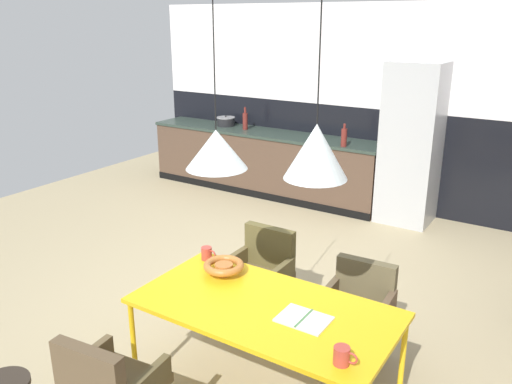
{
  "coord_description": "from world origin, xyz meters",
  "views": [
    {
      "loc": [
        2.48,
        -3.29,
        2.46
      ],
      "look_at": [
        -0.13,
        0.78,
        0.85
      ],
      "focal_mm": 36.66,
      "sensor_mm": 36.0,
      "label": 1
    }
  ],
  "objects_px": {
    "bottle_oil_tall": "(245,121)",
    "pendant_lamp_over_table_near": "(216,149)",
    "mug_tall_blue": "(207,253)",
    "armchair_far_side": "(262,264)",
    "bottle_spice_small": "(344,137)",
    "open_book": "(304,319)",
    "armchair_near_window": "(106,382)",
    "armchair_head_of_table": "(360,300)",
    "dining_table": "(264,311)",
    "mug_white_ceramic": "(342,356)",
    "fruit_bowl": "(224,266)",
    "pendant_lamp_over_table_far": "(316,151)",
    "refrigerator_column": "(411,144)",
    "cooking_pot": "(226,121)"
  },
  "relations": [
    {
      "from": "bottle_oil_tall",
      "to": "pendant_lamp_over_table_near",
      "type": "height_order",
      "value": "pendant_lamp_over_table_near"
    },
    {
      "from": "mug_tall_blue",
      "to": "pendant_lamp_over_table_near",
      "type": "bearing_deg",
      "value": -43.02
    },
    {
      "from": "mug_tall_blue",
      "to": "armchair_far_side",
      "type": "bearing_deg",
      "value": 71.31
    },
    {
      "from": "bottle_spice_small",
      "to": "open_book",
      "type": "bearing_deg",
      "value": -69.77
    },
    {
      "from": "armchair_near_window",
      "to": "armchair_head_of_table",
      "type": "bearing_deg",
      "value": 57.32
    },
    {
      "from": "open_book",
      "to": "mug_tall_blue",
      "type": "relative_size",
      "value": 2.42
    },
    {
      "from": "dining_table",
      "to": "armchair_head_of_table",
      "type": "relative_size",
      "value": 2.25
    },
    {
      "from": "mug_white_ceramic",
      "to": "bottle_oil_tall",
      "type": "bearing_deg",
      "value": 129.37
    },
    {
      "from": "fruit_bowl",
      "to": "pendant_lamp_over_table_near",
      "type": "bearing_deg",
      "value": -59.59
    },
    {
      "from": "armchair_near_window",
      "to": "open_book",
      "type": "bearing_deg",
      "value": 41.02
    },
    {
      "from": "mug_tall_blue",
      "to": "bottle_spice_small",
      "type": "relative_size",
      "value": 0.43
    },
    {
      "from": "fruit_bowl",
      "to": "pendant_lamp_over_table_near",
      "type": "xyz_separation_m",
      "value": [
        0.14,
        -0.24,
        0.93
      ]
    },
    {
      "from": "pendant_lamp_over_table_near",
      "to": "pendant_lamp_over_table_far",
      "type": "height_order",
      "value": "same"
    },
    {
      "from": "armchair_near_window",
      "to": "bottle_oil_tall",
      "type": "xyz_separation_m",
      "value": [
        -2.18,
        4.68,
        0.53
      ]
    },
    {
      "from": "armchair_far_side",
      "to": "bottle_spice_small",
      "type": "height_order",
      "value": "bottle_spice_small"
    },
    {
      "from": "armchair_far_side",
      "to": "fruit_bowl",
      "type": "height_order",
      "value": "fruit_bowl"
    },
    {
      "from": "armchair_head_of_table",
      "to": "mug_white_ceramic",
      "type": "height_order",
      "value": "mug_white_ceramic"
    },
    {
      "from": "armchair_near_window",
      "to": "bottle_spice_small",
      "type": "height_order",
      "value": "bottle_spice_small"
    },
    {
      "from": "armchair_head_of_table",
      "to": "open_book",
      "type": "distance_m",
      "value": 0.86
    },
    {
      "from": "fruit_bowl",
      "to": "mug_white_ceramic",
      "type": "xyz_separation_m",
      "value": [
        1.13,
        -0.5,
        -0.01
      ]
    },
    {
      "from": "armchair_head_of_table",
      "to": "pendant_lamp_over_table_near",
      "type": "relative_size",
      "value": 0.72
    },
    {
      "from": "refrigerator_column",
      "to": "armchair_far_side",
      "type": "bearing_deg",
      "value": -95.81
    },
    {
      "from": "armchair_far_side",
      "to": "fruit_bowl",
      "type": "relative_size",
      "value": 2.78
    },
    {
      "from": "cooking_pot",
      "to": "bottle_oil_tall",
      "type": "bearing_deg",
      "value": -9.43
    },
    {
      "from": "dining_table",
      "to": "pendant_lamp_over_table_far",
      "type": "distance_m",
      "value": 1.15
    },
    {
      "from": "armchair_head_of_table",
      "to": "armchair_far_side",
      "type": "xyz_separation_m",
      "value": [
        -0.88,
        0.04,
        0.04
      ]
    },
    {
      "from": "cooking_pot",
      "to": "armchair_near_window",
      "type": "bearing_deg",
      "value": -61.48
    },
    {
      "from": "refrigerator_column",
      "to": "open_book",
      "type": "distance_m",
      "value": 3.87
    },
    {
      "from": "dining_table",
      "to": "fruit_bowl",
      "type": "bearing_deg",
      "value": 155.78
    },
    {
      "from": "armchair_near_window",
      "to": "pendant_lamp_over_table_near",
      "type": "xyz_separation_m",
      "value": [
        0.18,
        0.85,
        1.2
      ]
    },
    {
      "from": "pendant_lamp_over_table_near",
      "to": "bottle_oil_tall",
      "type": "bearing_deg",
      "value": 121.65
    },
    {
      "from": "fruit_bowl",
      "to": "cooking_pot",
      "type": "bearing_deg",
      "value": 125.6
    },
    {
      "from": "refrigerator_column",
      "to": "open_book",
      "type": "xyz_separation_m",
      "value": [
        0.53,
        -3.83,
        -0.26
      ]
    },
    {
      "from": "bottle_oil_tall",
      "to": "pendant_lamp_over_table_near",
      "type": "relative_size",
      "value": 0.32
    },
    {
      "from": "dining_table",
      "to": "pendant_lamp_over_table_far",
      "type": "height_order",
      "value": "pendant_lamp_over_table_far"
    },
    {
      "from": "mug_tall_blue",
      "to": "open_book",
      "type": "bearing_deg",
      "value": -19.01
    },
    {
      "from": "mug_tall_blue",
      "to": "cooking_pot",
      "type": "height_order",
      "value": "cooking_pot"
    },
    {
      "from": "bottle_oil_tall",
      "to": "armchair_far_side",
      "type": "bearing_deg",
      "value": -53.99
    },
    {
      "from": "cooking_pot",
      "to": "bottle_spice_small",
      "type": "height_order",
      "value": "bottle_spice_small"
    },
    {
      "from": "armchair_far_side",
      "to": "pendant_lamp_over_table_near",
      "type": "distance_m",
      "value": 1.49
    },
    {
      "from": "mug_white_ceramic",
      "to": "pendant_lamp_over_table_near",
      "type": "xyz_separation_m",
      "value": [
        -0.99,
        0.26,
        0.93
      ]
    },
    {
      "from": "fruit_bowl",
      "to": "armchair_head_of_table",
      "type": "bearing_deg",
      "value": 36.51
    },
    {
      "from": "armchair_far_side",
      "to": "pendant_lamp_over_table_near",
      "type": "height_order",
      "value": "pendant_lamp_over_table_near"
    },
    {
      "from": "armchair_head_of_table",
      "to": "armchair_near_window",
      "type": "distance_m",
      "value": 1.89
    },
    {
      "from": "refrigerator_column",
      "to": "pendant_lamp_over_table_near",
      "type": "xyz_separation_m",
      "value": [
        -0.09,
        -3.84,
        0.72
      ]
    },
    {
      "from": "armchair_near_window",
      "to": "pendant_lamp_over_table_far",
      "type": "bearing_deg",
      "value": 39.07
    },
    {
      "from": "armchair_near_window",
      "to": "fruit_bowl",
      "type": "relative_size",
      "value": 2.75
    },
    {
      "from": "dining_table",
      "to": "mug_white_ceramic",
      "type": "distance_m",
      "value": 0.72
    },
    {
      "from": "bottle_oil_tall",
      "to": "refrigerator_column",
      "type": "bearing_deg",
      "value": 0.27
    },
    {
      "from": "armchair_far_side",
      "to": "mug_tall_blue",
      "type": "height_order",
      "value": "mug_tall_blue"
    }
  ]
}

